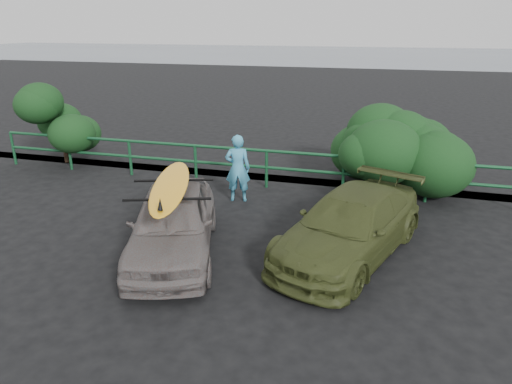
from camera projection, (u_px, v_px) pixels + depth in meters
ground at (140, 276)px, 7.88m from camera, size 80.00×80.00×0.00m
ocean at (357, 55)px, 62.12m from camera, size 200.00×200.00×0.00m
guardrail at (230, 166)px, 12.22m from camera, size 14.00×0.08×1.04m
shrub_left at (81, 129)px, 13.55m from camera, size 3.20×2.40×2.28m
shrub_right at (428, 159)px, 11.28m from camera, size 3.20×2.40×1.91m
sedan at (173, 222)px, 8.47m from camera, size 2.59×4.00×1.27m
olive_vehicle at (350, 225)px, 8.44m from camera, size 3.01×4.40×1.18m
man at (238, 168)px, 10.98m from camera, size 0.68×0.52×1.65m
roof_rack at (171, 189)px, 8.24m from camera, size 1.76×1.47×0.05m
surfboard at (170, 186)px, 8.21m from camera, size 1.53×3.03×0.09m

